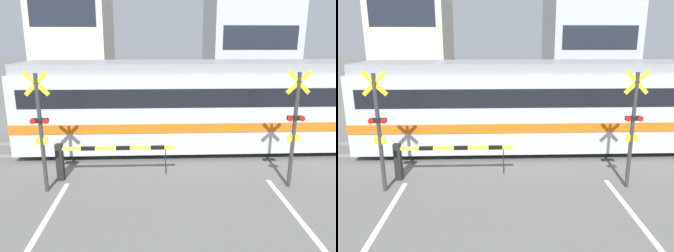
{
  "view_description": "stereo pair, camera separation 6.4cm",
  "coord_description": "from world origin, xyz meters",
  "views": [
    {
      "loc": [
        -0.41,
        -0.42,
        4.22
      ],
      "look_at": [
        0.0,
        9.31,
        1.6
      ],
      "focal_mm": 35.0,
      "sensor_mm": 36.0,
      "label": 1
    },
    {
      "loc": [
        -0.35,
        -0.42,
        4.22
      ],
      "look_at": [
        0.0,
        9.31,
        1.6
      ],
      "focal_mm": 35.0,
      "sensor_mm": 36.0,
      "label": 2
    }
  ],
  "objects": [
    {
      "name": "crossing_barrier_near",
      "position": [
        -2.43,
        9.02,
        0.78
      ],
      "size": [
        3.59,
        0.2,
        1.15
      ],
      "color": "black",
      "rests_on": "ground_plane"
    },
    {
      "name": "pedestrian",
      "position": [
        -0.11,
        18.04,
        1.04
      ],
      "size": [
        0.38,
        0.23,
        1.79
      ],
      "color": "#33384C",
      "rests_on": "ground_plane"
    },
    {
      "name": "rail_track_near",
      "position": [
        0.0,
        11.14,
        0.04
      ],
      "size": [
        50.0,
        0.1,
        0.08
      ],
      "color": "gray",
      "rests_on": "ground_plane"
    },
    {
      "name": "commuter_train",
      "position": [
        3.59,
        11.86,
        1.81
      ],
      "size": [
        17.95,
        2.86,
        3.38
      ],
      "color": "#B7BCC1",
      "rests_on": "ground_plane"
    },
    {
      "name": "crossing_signal_left",
      "position": [
        -3.5,
        8.26,
        1.89
      ],
      "size": [
        0.68,
        0.15,
        3.41
      ],
      "color": "#333333",
      "rests_on": "ground_plane"
    },
    {
      "name": "building_right_of_street",
      "position": [
        6.63,
        24.56,
        3.87
      ],
      "size": [
        5.96,
        6.04,
        7.74
      ],
      "color": "#B2B7BC",
      "rests_on": "ground_plane"
    },
    {
      "name": "crossing_signal_right",
      "position": [
        3.5,
        8.26,
        1.89
      ],
      "size": [
        0.68,
        0.15,
        3.41
      ],
      "color": "#333333",
      "rests_on": "ground_plane"
    },
    {
      "name": "crossing_barrier_far",
      "position": [
        2.43,
        14.73,
        0.78
      ],
      "size": [
        3.59,
        0.2,
        1.15
      ],
      "color": "black",
      "rests_on": "ground_plane"
    },
    {
      "name": "rail_track_far",
      "position": [
        0.0,
        12.58,
        0.04
      ],
      "size": [
        50.0,
        0.1,
        0.08
      ],
      "color": "gray",
      "rests_on": "ground_plane"
    },
    {
      "name": "building_left_of_street",
      "position": [
        -6.15,
        24.56,
        5.47
      ],
      "size": [
        5.01,
        6.04,
        10.94
      ],
      "color": "beige",
      "rests_on": "ground_plane"
    }
  ]
}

